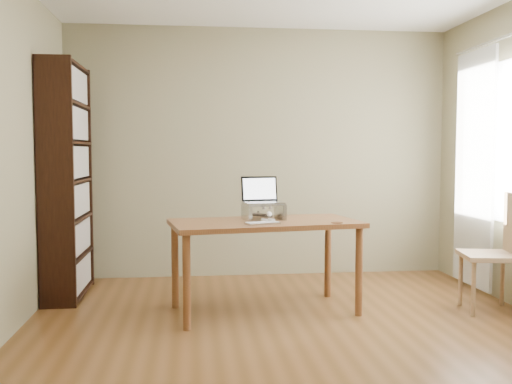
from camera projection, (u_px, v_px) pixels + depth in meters
name	position (u px, v px, depth m)	size (l,w,h in m)	color
room	(304.00, 153.00, 3.80)	(4.04, 4.54, 2.64)	brown
bookshelf	(67.00, 181.00, 5.13)	(0.30, 0.90, 2.10)	black
curtains	(506.00, 168.00, 4.80)	(0.03, 1.90, 2.25)	white
desk	(265.00, 232.00, 4.64)	(1.60, 0.98, 0.75)	brown
laptop_stand	(264.00, 210.00, 4.71)	(0.32, 0.25, 0.13)	silver
laptop	(263.00, 197.00, 4.75)	(0.34, 0.31, 0.22)	silver
keyboard	(263.00, 223.00, 4.41)	(0.29, 0.19, 0.02)	silver
coaster	(337.00, 223.00, 4.49)	(0.09, 0.09, 0.01)	#542C1C
cat	(260.00, 212.00, 4.73)	(0.24, 0.47, 0.14)	#474138
chair	(498.00, 248.00, 4.67)	(0.50, 0.50, 0.97)	tan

